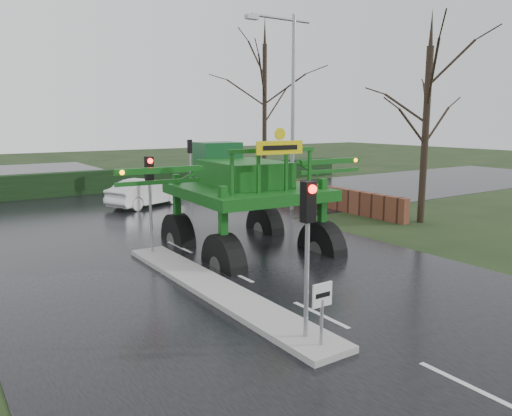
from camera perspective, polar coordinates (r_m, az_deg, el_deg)
ground at (r=12.69m, az=7.35°, el=-12.09°), size 140.00×140.00×0.00m
road_main at (r=20.89m, az=-11.08°, el=-3.31°), size 14.00×80.00×0.02m
road_cross at (r=26.41m, az=-16.19°, el=-0.74°), size 80.00×12.00×0.02m
median_island at (r=14.25m, az=-4.76°, el=-9.15°), size 1.20×10.00×0.16m
hedge_row at (r=33.93m, az=-20.44°, el=2.62°), size 44.00×0.90×1.50m
brick_wall at (r=31.10m, az=2.47°, el=2.34°), size 0.40×20.00×1.20m
keep_left_sign at (r=10.45m, az=7.56°, el=-10.80°), size 0.50×0.07×1.35m
traffic_signal_near at (r=10.38m, az=5.95°, el=-2.10°), size 0.26×0.33×3.52m
traffic_signal_mid at (r=17.66m, az=-12.05°, el=2.76°), size 0.26×0.33×3.52m
traffic_signal_far at (r=32.22m, az=-7.57°, el=6.09°), size 0.26×0.33×3.52m
street_light_right at (r=26.26m, az=3.73°, el=12.70°), size 3.85×0.30×10.00m
tree_right_near at (r=24.33m, az=18.93°, el=10.53°), size 5.60×5.60×9.64m
tree_right_far at (r=36.38m, az=0.99°, el=12.77°), size 7.00×7.00×12.05m
crop_sprayer at (r=16.17m, az=-4.24°, el=2.55°), size 10.06×6.54×5.62m
white_sedan at (r=28.48m, az=-12.36°, el=0.18°), size 4.93×3.33×1.54m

